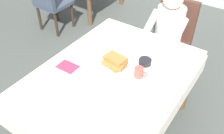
# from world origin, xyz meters

# --- Properties ---
(ground_plane) EXTENTS (14.00, 14.00, 0.00)m
(ground_plane) POSITION_xyz_m (0.00, 0.00, 0.00)
(ground_plane) COLOR #474C47
(dining_table_main) EXTENTS (1.12, 1.52, 0.74)m
(dining_table_main) POSITION_xyz_m (0.00, 0.00, 0.65)
(dining_table_main) COLOR silver
(dining_table_main) RESTS_ON ground
(chair_diner) EXTENTS (0.44, 0.45, 0.93)m
(chair_diner) POSITION_xyz_m (0.05, 1.17, 0.53)
(chair_diner) COLOR #4C2D23
(chair_diner) RESTS_ON ground
(diner_person) EXTENTS (0.40, 0.43, 1.12)m
(diner_person) POSITION_xyz_m (0.05, 1.01, 0.67)
(diner_person) COLOR silver
(diner_person) RESTS_ON ground
(plate_breakfast) EXTENTS (0.28, 0.28, 0.02)m
(plate_breakfast) POSITION_xyz_m (-0.02, 0.08, 0.75)
(plate_breakfast) COLOR white
(plate_breakfast) RESTS_ON dining_table_main
(breakfast_stack) EXTENTS (0.20, 0.16, 0.09)m
(breakfast_stack) POSITION_xyz_m (-0.02, 0.08, 0.80)
(breakfast_stack) COLOR #A36B33
(breakfast_stack) RESTS_ON plate_breakfast
(cup_coffee) EXTENTS (0.11, 0.08, 0.08)m
(cup_coffee) POSITION_xyz_m (0.20, 0.10, 0.78)
(cup_coffee) COLOR #B24C42
(cup_coffee) RESTS_ON dining_table_main
(bowl_butter) EXTENTS (0.11, 0.11, 0.04)m
(bowl_butter) POSITION_xyz_m (0.16, 0.27, 0.76)
(bowl_butter) COLOR black
(bowl_butter) RESTS_ON dining_table_main
(syrup_pitcher) EXTENTS (0.08, 0.08, 0.07)m
(syrup_pitcher) POSITION_xyz_m (-0.29, 0.20, 0.78)
(syrup_pitcher) COLOR silver
(syrup_pitcher) RESTS_ON dining_table_main
(fork_left_of_plate) EXTENTS (0.02, 0.18, 0.00)m
(fork_left_of_plate) POSITION_xyz_m (-0.21, 0.06, 0.74)
(fork_left_of_plate) COLOR silver
(fork_left_of_plate) RESTS_ON dining_table_main
(knife_right_of_plate) EXTENTS (0.03, 0.20, 0.00)m
(knife_right_of_plate) POSITION_xyz_m (0.17, 0.06, 0.74)
(knife_right_of_plate) COLOR silver
(knife_right_of_plate) RESTS_ON dining_table_main
(spoon_near_edge) EXTENTS (0.15, 0.04, 0.00)m
(spoon_near_edge) POSITION_xyz_m (-0.04, -0.25, 0.74)
(spoon_near_edge) COLOR silver
(spoon_near_edge) RESTS_ON dining_table_main
(napkin_folded) EXTENTS (0.17, 0.12, 0.01)m
(napkin_folded) POSITION_xyz_m (-0.35, -0.14, 0.74)
(napkin_folded) COLOR #8C2D4C
(napkin_folded) RESTS_ON dining_table_main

